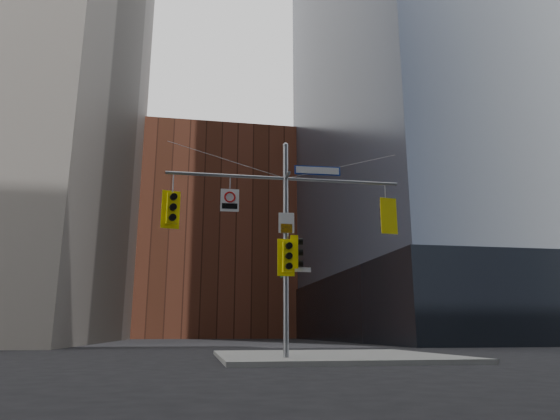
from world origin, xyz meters
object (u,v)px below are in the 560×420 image
object	(u,v)px
traffic_light_pole_side	(296,252)
street_sign_blade	(317,171)
signal_assembly	(286,224)
traffic_light_pole_front	(287,257)
traffic_light_west_arm	(172,208)
regulatory_sign_arm	(230,199)
traffic_light_east_arm	(386,217)

from	to	relation	value
traffic_light_pole_side	street_sign_blade	world-z (taller)	street_sign_blade
signal_assembly	traffic_light_pole_front	bearing A→B (deg)	-90.12
signal_assembly	traffic_light_pole_side	xyz separation A→B (m)	(0.33, 0.00, -0.94)
signal_assembly	traffic_light_west_arm	xyz separation A→B (m)	(-3.74, 0.01, 0.38)
traffic_light_pole_front	regulatory_sign_arm	bearing A→B (deg)	166.96
signal_assembly	traffic_light_pole_front	distance (m)	1.17
signal_assembly	regulatory_sign_arm	xyz separation A→B (m)	(-1.88, -0.02, 0.76)
traffic_light_east_arm	traffic_light_pole_side	xyz separation A→B (m)	(-3.23, -0.00, -1.32)
traffic_light_west_arm	signal_assembly	bearing A→B (deg)	-14.73
traffic_light_pole_front	street_sign_blade	xyz separation A→B (m)	(1.12, 0.27, 3.07)
traffic_light_pole_side	regulatory_sign_arm	world-z (taller)	regulatory_sign_arm
traffic_light_east_arm	traffic_light_pole_side	distance (m)	3.49
signal_assembly	traffic_light_east_arm	xyz separation A→B (m)	(3.55, 0.00, 0.38)
traffic_light_east_arm	signal_assembly	bearing A→B (deg)	-6.56
traffic_light_pole_side	traffic_light_east_arm	bearing A→B (deg)	-81.35
traffic_light_west_arm	street_sign_blade	xyz separation A→B (m)	(4.86, -0.01, 1.55)
signal_assembly	street_sign_blade	world-z (taller)	signal_assembly
traffic_light_pole_front	street_sign_blade	size ratio (longest dim) A/B	0.75
traffic_light_west_arm	regulatory_sign_arm	world-z (taller)	regulatory_sign_arm
traffic_light_west_arm	street_sign_blade	size ratio (longest dim) A/B	0.78
traffic_light_east_arm	traffic_light_pole_front	xyz separation A→B (m)	(-3.55, -0.27, -1.52)
traffic_light_pole_side	traffic_light_pole_front	bearing A→B (deg)	138.00
traffic_light_east_arm	street_sign_blade	bearing A→B (deg)	-6.62
traffic_light_east_arm	regulatory_sign_arm	bearing A→B (deg)	-6.36
regulatory_sign_arm	traffic_light_west_arm	bearing A→B (deg)	179.58
signal_assembly	traffic_light_pole_front	size ratio (longest dim) A/B	6.61
traffic_light_pole_side	traffic_light_pole_front	world-z (taller)	traffic_light_pole_side
traffic_light_pole_side	signal_assembly	bearing A→B (deg)	98.67
traffic_light_pole_front	street_sign_blade	distance (m)	3.28
street_sign_blade	traffic_light_west_arm	bearing A→B (deg)	-178.24
traffic_light_pole_front	regulatory_sign_arm	world-z (taller)	regulatory_sign_arm
signal_assembly	traffic_light_east_arm	size ratio (longest dim) A/B	6.36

